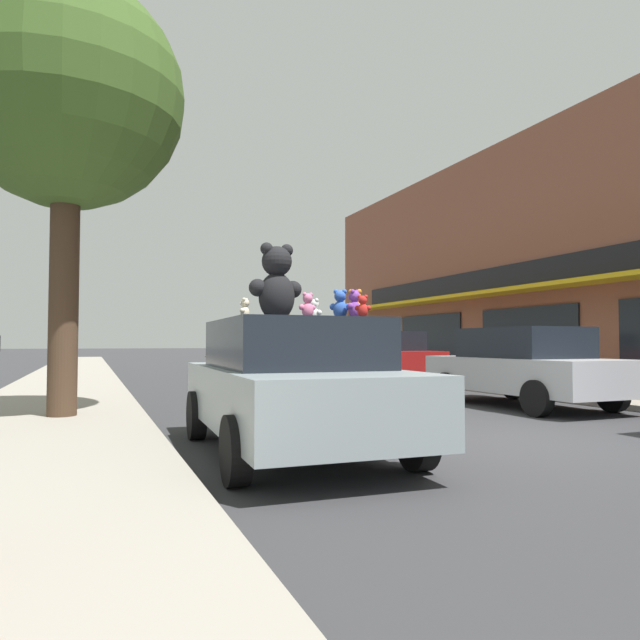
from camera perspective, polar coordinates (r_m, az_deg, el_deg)
The scene contains 15 objects.
ground_plane at distance 8.15m, azimuth 18.42°, elevation -11.35°, with size 260.00×260.00×0.00m, color #333335.
sidewalk_near at distance 6.29m, azimuth -27.88°, elevation -13.37°, with size 3.00×90.00×0.12m.
plush_art_car at distance 6.79m, azimuth -2.87°, elevation -6.32°, with size 2.19×4.37×1.57m.
teddy_bear_giant at distance 7.09m, azimuth -4.37°, elevation 3.67°, with size 0.72×0.46×0.96m.
teddy_bear_brown at distance 7.81m, azimuth -3.55°, elevation 0.84°, with size 0.23×0.20×0.32m.
teddy_bear_pink at distance 6.30m, azimuth -1.25°, elevation 1.43°, with size 0.22×0.14×0.29m.
teddy_bear_blue at distance 6.58m, azimuth 2.03°, elevation 1.54°, with size 0.25×0.22×0.35m.
teddy_bear_purple at distance 6.45m, azimuth 3.46°, elevation 1.55°, with size 0.24×0.21×0.33m.
teddy_bear_red at distance 6.13m, azimuth 4.29°, elevation 1.36°, with size 0.18×0.15×0.24m.
teddy_bear_cream at distance 6.89m, azimuth -7.52°, elevation 1.06°, with size 0.17×0.19×0.27m.
teddy_bear_white at distance 7.79m, azimuth -0.59°, elevation 0.90°, with size 0.19×0.25×0.34m.
teddy_bear_orange at distance 6.78m, azimuth 3.53°, elevation 1.50°, with size 0.25×0.24×0.37m.
parked_car_far_center at distance 12.34m, azimuth 19.65°, elevation -4.34°, with size 2.02×4.36×1.60m.
parked_car_far_right at distance 17.30m, azimuth 6.28°, elevation -3.76°, with size 2.10×4.12×1.63m.
street_tree at distance 10.89m, azimuth -23.94°, elevation 19.74°, with size 3.78×3.78×7.16m.
Camera 1 is at (-5.20, -6.14, 1.30)m, focal length 32.00 mm.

